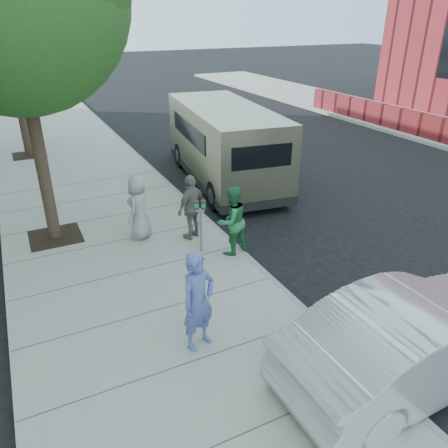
{
  "coord_description": "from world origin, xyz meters",
  "views": [
    {
      "loc": [
        -2.8,
        -7.89,
        5.06
      ],
      "look_at": [
        0.83,
        -0.55,
        1.1
      ],
      "focal_mm": 35.0,
      "sensor_mm": 36.0,
      "label": 1
    }
  ],
  "objects_px": {
    "person_officer": "(198,301)",
    "person_gray_shirt": "(139,207)",
    "tree_far": "(4,19)",
    "parking_meter": "(200,215)",
    "sedan": "(418,338)",
    "van": "(223,142)",
    "person_green_shirt": "(232,221)",
    "person_striped_polo": "(192,207)"
  },
  "relations": [
    {
      "from": "person_officer",
      "to": "person_green_shirt",
      "type": "distance_m",
      "value": 3.12
    },
    {
      "from": "tree_far",
      "to": "person_gray_shirt",
      "type": "distance_m",
      "value": 9.57
    },
    {
      "from": "parking_meter",
      "to": "person_officer",
      "type": "bearing_deg",
      "value": -91.53
    },
    {
      "from": "van",
      "to": "person_officer",
      "type": "height_order",
      "value": "van"
    },
    {
      "from": "tree_far",
      "to": "person_green_shirt",
      "type": "height_order",
      "value": "tree_far"
    },
    {
      "from": "person_officer",
      "to": "person_gray_shirt",
      "type": "height_order",
      "value": "person_officer"
    },
    {
      "from": "van",
      "to": "person_striped_polo",
      "type": "relative_size",
      "value": 4.31
    },
    {
      "from": "tree_far",
      "to": "van",
      "type": "bearing_deg",
      "value": -44.55
    },
    {
      "from": "tree_far",
      "to": "person_striped_polo",
      "type": "distance_m",
      "value": 10.35
    },
    {
      "from": "person_green_shirt",
      "to": "person_gray_shirt",
      "type": "bearing_deg",
      "value": -60.36
    },
    {
      "from": "parking_meter",
      "to": "sedan",
      "type": "xyz_separation_m",
      "value": [
        1.41,
        -4.78,
        -0.32
      ]
    },
    {
      "from": "person_officer",
      "to": "person_striped_polo",
      "type": "bearing_deg",
      "value": 50.54
    },
    {
      "from": "sedan",
      "to": "person_officer",
      "type": "height_order",
      "value": "person_officer"
    },
    {
      "from": "person_green_shirt",
      "to": "person_gray_shirt",
      "type": "relative_size",
      "value": 1.01
    },
    {
      "from": "person_striped_polo",
      "to": "person_green_shirt",
      "type": "bearing_deg",
      "value": 86.55
    },
    {
      "from": "parking_meter",
      "to": "person_officer",
      "type": "distance_m",
      "value": 3.1
    },
    {
      "from": "sedan",
      "to": "person_green_shirt",
      "type": "bearing_deg",
      "value": 8.71
    },
    {
      "from": "person_green_shirt",
      "to": "tree_far",
      "type": "bearing_deg",
      "value": -85.88
    },
    {
      "from": "sedan",
      "to": "person_striped_polo",
      "type": "bearing_deg",
      "value": 11.76
    },
    {
      "from": "person_green_shirt",
      "to": "person_striped_polo",
      "type": "relative_size",
      "value": 0.99
    },
    {
      "from": "van",
      "to": "person_striped_polo",
      "type": "bearing_deg",
      "value": -118.16
    },
    {
      "from": "van",
      "to": "person_green_shirt",
      "type": "height_order",
      "value": "van"
    },
    {
      "from": "van",
      "to": "parking_meter",
      "type": "bearing_deg",
      "value": -114.23
    },
    {
      "from": "person_green_shirt",
      "to": "person_gray_shirt",
      "type": "distance_m",
      "value": 2.32
    },
    {
      "from": "person_gray_shirt",
      "to": "parking_meter",
      "type": "bearing_deg",
      "value": 78.47
    },
    {
      "from": "parking_meter",
      "to": "person_gray_shirt",
      "type": "xyz_separation_m",
      "value": [
        -1.01,
        1.32,
        -0.12
      ]
    },
    {
      "from": "parking_meter",
      "to": "person_officer",
      "type": "height_order",
      "value": "person_officer"
    },
    {
      "from": "person_officer",
      "to": "person_gray_shirt",
      "type": "bearing_deg",
      "value": 67.98
    },
    {
      "from": "parking_meter",
      "to": "van",
      "type": "xyz_separation_m",
      "value": [
        2.72,
        4.37,
        0.24
      ]
    },
    {
      "from": "tree_far",
      "to": "person_green_shirt",
      "type": "relative_size",
      "value": 4.11
    },
    {
      "from": "sedan",
      "to": "person_striped_polo",
      "type": "height_order",
      "value": "person_striped_polo"
    },
    {
      "from": "van",
      "to": "sedan",
      "type": "bearing_deg",
      "value": -90.49
    },
    {
      "from": "person_officer",
      "to": "parking_meter",
      "type": "bearing_deg",
      "value": 47.41
    },
    {
      "from": "van",
      "to": "person_gray_shirt",
      "type": "relative_size",
      "value": 4.36
    },
    {
      "from": "parking_meter",
      "to": "person_striped_polo",
      "type": "height_order",
      "value": "person_striped_polo"
    },
    {
      "from": "parking_meter",
      "to": "person_green_shirt",
      "type": "height_order",
      "value": "person_green_shirt"
    },
    {
      "from": "sedan",
      "to": "person_striped_polo",
      "type": "xyz_separation_m",
      "value": [
        -1.3,
        5.52,
        0.2
      ]
    },
    {
      "from": "tree_far",
      "to": "person_officer",
      "type": "bearing_deg",
      "value": -82.9
    },
    {
      "from": "tree_far",
      "to": "sedan",
      "type": "distance_m",
      "value": 15.79
    },
    {
      "from": "parking_meter",
      "to": "van",
      "type": "bearing_deg",
      "value": 80.66
    },
    {
      "from": "parking_meter",
      "to": "person_gray_shirt",
      "type": "bearing_deg",
      "value": 149.95
    },
    {
      "from": "tree_far",
      "to": "person_officer",
      "type": "height_order",
      "value": "tree_far"
    }
  ]
}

